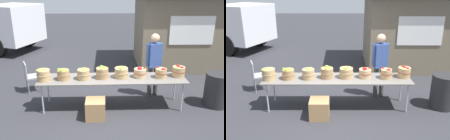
# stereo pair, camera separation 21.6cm
# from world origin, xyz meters

# --- Properties ---
(ground_plane) EXTENTS (40.00, 40.00, 0.00)m
(ground_plane) POSITION_xyz_m (0.00, 0.00, 0.00)
(ground_plane) COLOR #2D2D33
(market_table) EXTENTS (3.50, 0.76, 0.75)m
(market_table) POSITION_xyz_m (0.00, 0.00, 0.72)
(market_table) COLOR slate
(market_table) RESTS_ON ground
(apple_basket_green_0) EXTENTS (0.32, 0.32, 0.30)m
(apple_basket_green_0) POSITION_xyz_m (-1.61, -0.08, 0.89)
(apple_basket_green_0) COLOR tan
(apple_basket_green_0) RESTS_ON market_table
(apple_basket_green_1) EXTENTS (0.30, 0.30, 0.29)m
(apple_basket_green_1) POSITION_xyz_m (-1.16, -0.04, 0.88)
(apple_basket_green_1) COLOR #A87F51
(apple_basket_green_1) RESTS_ON market_table
(apple_basket_green_2) EXTENTS (0.31, 0.31, 0.28)m
(apple_basket_green_2) POSITION_xyz_m (-0.68, -0.03, 0.88)
(apple_basket_green_2) COLOR tan
(apple_basket_green_2) RESTS_ON market_table
(apple_basket_green_3) EXTENTS (0.31, 0.31, 0.30)m
(apple_basket_green_3) POSITION_xyz_m (-0.24, 0.02, 0.89)
(apple_basket_green_3) COLOR #A87F51
(apple_basket_green_3) RESTS_ON market_table
(apple_basket_green_4) EXTENTS (0.34, 0.34, 0.29)m
(apple_basket_green_4) POSITION_xyz_m (0.21, 0.04, 0.88)
(apple_basket_green_4) COLOR tan
(apple_basket_green_4) RESTS_ON market_table
(apple_basket_red_0) EXTENTS (0.31, 0.31, 0.27)m
(apple_basket_red_0) POSITION_xyz_m (0.67, 0.04, 0.87)
(apple_basket_red_0) COLOR tan
(apple_basket_red_0) RESTS_ON market_table
(apple_basket_red_1) EXTENTS (0.28, 0.28, 0.27)m
(apple_basket_red_1) POSITION_xyz_m (1.16, -0.00, 0.87)
(apple_basket_red_1) COLOR tan
(apple_basket_red_1) RESTS_ON market_table
(apple_basket_red_2) EXTENTS (0.32, 0.32, 0.28)m
(apple_basket_red_2) POSITION_xyz_m (1.61, 0.07, 0.88)
(apple_basket_red_2) COLOR tan
(apple_basket_red_2) RESTS_ON market_table
(vendor_adult) EXTENTS (0.44, 0.29, 1.71)m
(vendor_adult) POSITION_xyz_m (1.10, 0.57, 1.00)
(vendor_adult) COLOR #3F3F3F
(vendor_adult) RESTS_ON ground
(food_kiosk) EXTENTS (3.53, 2.94, 2.74)m
(food_kiosk) POSITION_xyz_m (2.56, 3.26, 1.38)
(food_kiosk) COLOR #726651
(food_kiosk) RESTS_ON ground
(folding_chair) EXTENTS (0.53, 0.53, 0.86)m
(folding_chair) POSITION_xyz_m (-2.25, 0.96, 0.51)
(folding_chair) COLOR #99999E
(folding_chair) RESTS_ON ground
(trash_barrel) EXTENTS (0.59, 0.59, 0.83)m
(trash_barrel) POSITION_xyz_m (2.57, -0.03, 0.42)
(trash_barrel) COLOR #262628
(trash_barrel) RESTS_ON ground
(produce_crate) EXTENTS (0.44, 0.44, 0.44)m
(produce_crate) POSITION_xyz_m (-0.40, -0.53, 0.22)
(produce_crate) COLOR #A87F51
(produce_crate) RESTS_ON ground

